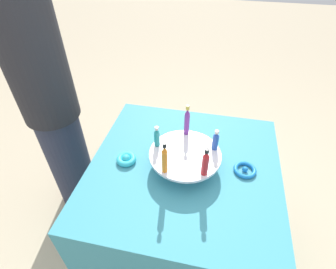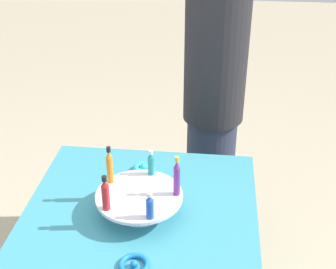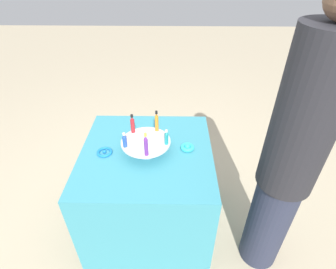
# 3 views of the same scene
# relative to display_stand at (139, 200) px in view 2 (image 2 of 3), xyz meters

# --- Properties ---
(display_stand) EXTENTS (0.30, 0.30, 0.08)m
(display_stand) POSITION_rel_display_stand_xyz_m (0.00, 0.00, 0.00)
(display_stand) COLOR silver
(display_stand) RESTS_ON party_table
(bottle_red) EXTENTS (0.03, 0.03, 0.13)m
(bottle_red) POSITION_rel_display_stand_xyz_m (0.09, -0.09, 0.08)
(bottle_red) COLOR #B21E23
(bottle_red) RESTS_ON display_stand
(bottle_blue) EXTENTS (0.03, 0.03, 0.10)m
(bottle_blue) POSITION_rel_display_stand_xyz_m (0.11, 0.05, 0.07)
(bottle_blue) COLOR #234CAD
(bottle_blue) RESTS_ON display_stand
(bottle_purple) EXTENTS (0.02, 0.02, 0.15)m
(bottle_purple) POSITION_rel_display_stand_xyz_m (-0.02, 0.13, 0.09)
(bottle_purple) COLOR #702D93
(bottle_purple) RESTS_ON display_stand
(bottle_teal) EXTENTS (0.02, 0.02, 0.10)m
(bottle_teal) POSITION_rel_display_stand_xyz_m (-0.12, 0.02, 0.07)
(bottle_teal) COLOR teal
(bottle_teal) RESTS_ON display_stand
(bottle_orange) EXTENTS (0.02, 0.02, 0.14)m
(bottle_orange) POSITION_rel_display_stand_xyz_m (-0.06, -0.11, 0.09)
(bottle_orange) COLOR orange
(bottle_orange) RESTS_ON display_stand
(ribbon_bow_teal) EXTENTS (0.09, 0.09, 0.04)m
(ribbon_bow_teal) POSITION_rel_display_stand_xyz_m (-0.25, -0.02, -0.04)
(ribbon_bow_teal) COLOR #2DB7CC
(ribbon_bow_teal) RESTS_ON party_table
(ribbon_bow_blue) EXTENTS (0.10, 0.10, 0.02)m
(ribbon_bow_blue) POSITION_rel_display_stand_xyz_m (0.25, 0.02, -0.05)
(ribbon_bow_blue) COLOR blue
(ribbon_bow_blue) RESTS_ON party_table
(person_figure) EXTENTS (0.29, 0.29, 1.69)m
(person_figure) POSITION_rel_display_stand_xyz_m (-0.76, 0.23, 0.08)
(person_figure) COLOR #282D42
(person_figure) RESTS_ON ground_plane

